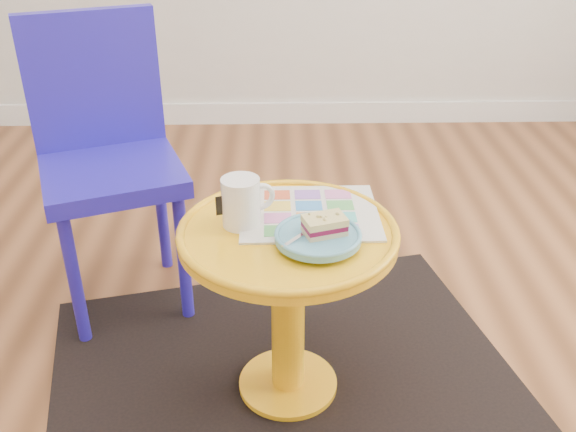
{
  "coord_description": "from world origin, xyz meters",
  "views": [
    {
      "loc": [
        -0.05,
        -1.45,
        1.3
      ],
      "look_at": [
        -0.02,
        -0.1,
        0.55
      ],
      "focal_mm": 40.0,
      "sensor_mm": 36.0,
      "label": 1
    }
  ],
  "objects_px": {
    "chair": "(106,147)",
    "mug": "(242,201)",
    "newspaper": "(310,213)",
    "plate": "(318,237)",
    "side_table": "(288,279)"
  },
  "relations": [
    {
      "from": "side_table",
      "to": "mug",
      "type": "xyz_separation_m",
      "value": [
        -0.11,
        0.03,
        0.21
      ]
    },
    {
      "from": "newspaper",
      "to": "plate",
      "type": "xyz_separation_m",
      "value": [
        0.01,
        -0.15,
        0.02
      ]
    },
    {
      "from": "side_table",
      "to": "chair",
      "type": "xyz_separation_m",
      "value": [
        -0.55,
        0.5,
        0.16
      ]
    },
    {
      "from": "mug",
      "to": "plate",
      "type": "distance_m",
      "value": 0.21
    },
    {
      "from": "newspaper",
      "to": "plate",
      "type": "height_order",
      "value": "plate"
    },
    {
      "from": "newspaper",
      "to": "mug",
      "type": "relative_size",
      "value": 2.64
    },
    {
      "from": "side_table",
      "to": "chair",
      "type": "relative_size",
      "value": 0.59
    },
    {
      "from": "newspaper",
      "to": "plate",
      "type": "distance_m",
      "value": 0.15
    },
    {
      "from": "newspaper",
      "to": "plate",
      "type": "relative_size",
      "value": 1.72
    },
    {
      "from": "chair",
      "to": "mug",
      "type": "relative_size",
      "value": 6.96
    },
    {
      "from": "newspaper",
      "to": "plate",
      "type": "bearing_deg",
      "value": -85.89
    },
    {
      "from": "chair",
      "to": "newspaper",
      "type": "xyz_separation_m",
      "value": [
        0.61,
        -0.41,
        -0.01
      ]
    },
    {
      "from": "plate",
      "to": "side_table",
      "type": "bearing_deg",
      "value": 135.03
    },
    {
      "from": "side_table",
      "to": "plate",
      "type": "bearing_deg",
      "value": -44.97
    },
    {
      "from": "chair",
      "to": "newspaper",
      "type": "distance_m",
      "value": 0.74
    }
  ]
}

